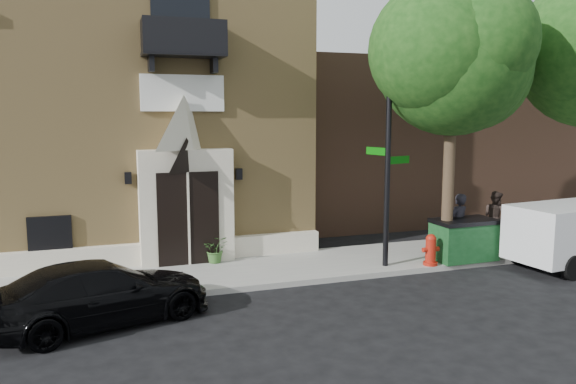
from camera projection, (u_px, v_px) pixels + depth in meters
name	position (u px, v px, depth m)	size (l,w,h in m)	color
ground	(247.00, 292.00, 13.75)	(120.00, 120.00, 0.00)	black
sidewalk	(268.00, 269.00, 15.47)	(42.00, 3.00, 0.15)	gray
church	(104.00, 105.00, 19.59)	(12.20, 11.01, 9.30)	tan
neighbour_building	(450.00, 139.00, 25.61)	(18.00, 8.00, 6.40)	brown
street_tree_left	(456.00, 57.00, 15.21)	(4.97, 4.38, 7.77)	#38281C
black_sedan	(101.00, 293.00, 11.59)	(1.84, 4.54, 1.32)	black
street_sign	(388.00, 163.00, 15.23)	(1.05, 0.87, 5.65)	black
fire_hydrant	(431.00, 250.00, 15.58)	(0.50, 0.40, 0.88)	#A11A0D
dumpster	(464.00, 239.00, 16.15)	(1.84, 1.06, 1.19)	#103C18
planter	(216.00, 249.00, 15.86)	(0.70, 0.60, 0.78)	#3A672B
pedestrian_near	(458.00, 225.00, 16.47)	(0.68, 0.45, 1.87)	black
pedestrian_far	(495.00, 217.00, 18.22)	(0.83, 0.65, 1.71)	#2C221E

